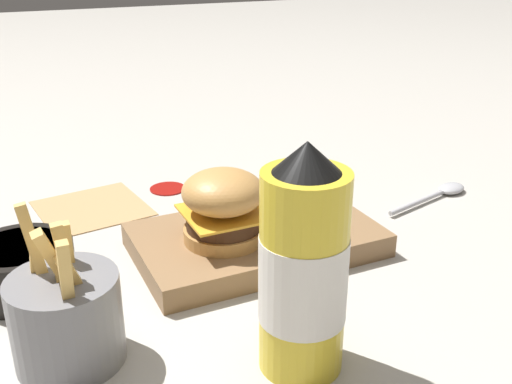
{
  "coord_description": "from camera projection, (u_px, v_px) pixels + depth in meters",
  "views": [
    {
      "loc": [
        -0.33,
        -0.61,
        0.36
      ],
      "look_at": [
        -0.05,
        -0.01,
        0.08
      ],
      "focal_mm": 42.0,
      "sensor_mm": 36.0,
      "label": 1
    }
  ],
  "objects": [
    {
      "name": "ground_plane",
      "position": [
        286.0,
        240.0,
        0.78
      ],
      "size": [
        6.0,
        6.0,
        0.0
      ],
      "primitive_type": "plane",
      "color": "#B7B2A8"
    },
    {
      "name": "serving_board",
      "position": [
        256.0,
        240.0,
        0.75
      ],
      "size": [
        0.29,
        0.18,
        0.03
      ],
      "color": "olive",
      "rests_on": "ground_plane"
    },
    {
      "name": "burger",
      "position": [
        223.0,
        205.0,
        0.7
      ],
      "size": [
        0.1,
        0.1,
        0.09
      ],
      "color": "tan",
      "rests_on": "serving_board"
    },
    {
      "name": "ketchup_bottle",
      "position": [
        303.0,
        270.0,
        0.51
      ],
      "size": [
        0.08,
        0.08,
        0.21
      ],
      "color": "yellow",
      "rests_on": "ground_plane"
    },
    {
      "name": "fries_basket",
      "position": [
        66.0,
        317.0,
        0.54
      ],
      "size": [
        0.1,
        0.1,
        0.15
      ],
      "color": "slate",
      "rests_on": "ground_plane"
    },
    {
      "name": "side_bowl",
      "position": [
        22.0,
        267.0,
        0.65
      ],
      "size": [
        0.11,
        0.11,
        0.06
      ],
      "color": "black",
      "rests_on": "ground_plane"
    },
    {
      "name": "spoon",
      "position": [
        444.0,
        191.0,
        0.91
      ],
      "size": [
        0.17,
        0.06,
        0.01
      ],
      "rotation": [
        0.0,
        0.0,
        0.25
      ],
      "color": "#B2B2B7",
      "rests_on": "ground_plane"
    },
    {
      "name": "ketchup_puddle",
      "position": [
        168.0,
        188.0,
        0.93
      ],
      "size": [
        0.06,
        0.06,
        0.0
      ],
      "color": "#9E140F",
      "rests_on": "ground_plane"
    },
    {
      "name": "parchment_square",
      "position": [
        92.0,
        208.0,
        0.87
      ],
      "size": [
        0.16,
        0.16,
        0.0
      ],
      "color": "tan",
      "rests_on": "ground_plane"
    }
  ]
}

